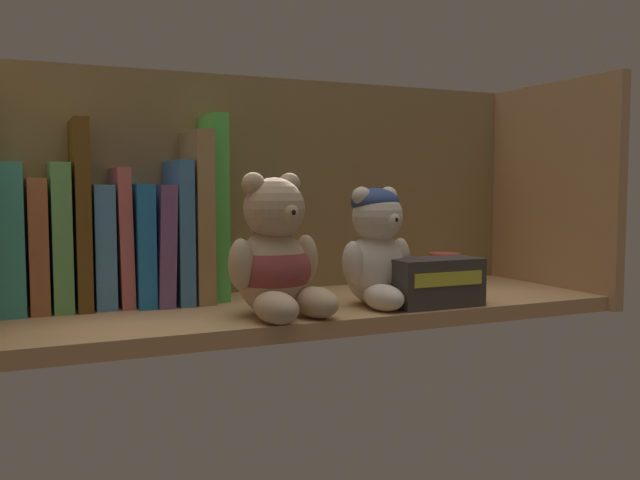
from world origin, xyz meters
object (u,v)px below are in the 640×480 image
book_10 (211,207)px  teddy_bear_smaller (378,249)px  book_6 (138,243)px  pillar_candle (444,272)px  teddy_bear_larger (275,260)px  book_8 (175,231)px  book_1 (37,244)px  book_4 (100,245)px  book_0 (10,237)px  book_3 (79,214)px  book_2 (59,236)px  book_5 (120,236)px  small_product_box (435,282)px  book_9 (193,216)px  book_7 (157,243)px

book_10 → teddy_bear_smaller: 23.88cm
book_6 → pillar_candle: bearing=-12.3°
teddy_bear_larger → teddy_bear_smaller: size_ratio=1.11×
book_8 → book_1: bearing=180.0°
book_1 → book_4: bearing=0.0°
book_0 → book_3: bearing=0.0°
book_2 → pillar_candle: 52.77cm
book_3 → teddy_bear_larger: bearing=-39.3°
book_0 → teddy_bear_smaller: 45.52cm
book_6 → teddy_bear_smaller: (27.66, -15.14, -0.56)cm
book_5 → pillar_candle: 45.58cm
book_5 → small_product_box: 41.12cm
book_8 → teddy_bear_smaller: 27.42cm
book_5 → book_8: bearing=0.0°
book_5 → book_9: (9.68, 0.00, 2.43)cm
book_9 → book_2: bearing=180.0°
book_4 → book_10: 15.39cm
book_2 → book_9: bearing=0.0°
book_4 → book_0: bearing=180.0°
book_3 → teddy_bear_larger: (20.24, -16.57, -5.09)cm
book_3 → book_4: size_ratio=1.52×
book_9 → teddy_bear_smaller: 25.63cm
teddy_bear_larger → teddy_bear_smaller: bearing=5.6°
book_3 → book_10: 17.19cm
book_2 → book_9: book_9 is taller
book_0 → book_6: 15.28cm
book_8 → book_10: (5.03, 0.00, 3.10)cm
book_0 → small_product_box: (49.04, -18.80, -5.94)cm
book_5 → small_product_box: size_ratio=1.51×
book_0 → pillar_candle: bearing=-9.1°
book_10 → book_4: bearing=180.0°
book_3 → book_0: bearing=180.0°
book_5 → book_6: 2.52cm
book_6 → book_9: size_ratio=0.69×
book_4 → small_product_box: book_4 is taller
book_2 → teddy_bear_larger: (22.64, -16.57, -2.42)cm
book_7 → book_9: (4.86, 0.00, 3.50)cm
book_2 → book_3: bearing=0.0°
book_2 → book_4: size_ratio=1.17×
book_0 → book_9: (22.60, 0.00, 2.21)cm
book_7 → book_1: bearing=180.0°
book_9 → small_product_box: bearing=-35.4°
book_3 → pillar_candle: size_ratio=4.19×
book_6 → pillar_candle: size_ratio=2.78×
book_2 → book_5: 7.35cm
book_5 → book_6: book_5 is taller
book_5 → pillar_candle: (44.25, -9.14, -5.98)cm
book_0 → teddy_bear_smaller: size_ratio=1.19×
book_9 → book_8: bearing=180.0°
book_5 → small_product_box: bearing=-27.5°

